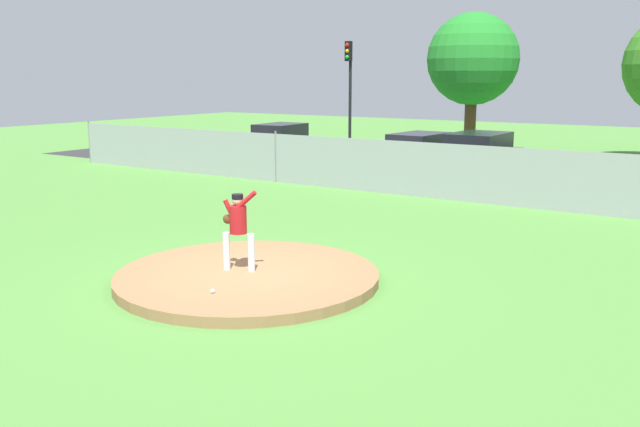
{
  "coord_description": "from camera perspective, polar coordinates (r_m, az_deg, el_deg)",
  "views": [
    {
      "loc": [
        7.74,
        -9.41,
        3.75
      ],
      "look_at": [
        0.13,
        2.26,
        0.92
      ],
      "focal_mm": 38.03,
      "sensor_mm": 36.0,
      "label": 1
    }
  ],
  "objects": [
    {
      "name": "baseball",
      "position": [
        11.54,
        -9.03,
        -6.46
      ],
      "size": [
        0.07,
        0.07,
        0.07
      ],
      "primitive_type": "sphere",
      "color": "white",
      "rests_on": "pitchers_mound"
    },
    {
      "name": "tree_broad_right",
      "position": [
        32.88,
        12.73,
        12.51
      ],
      "size": [
        4.23,
        4.23,
        6.64
      ],
      "color": "#4C331E",
      "rests_on": "ground_plane"
    },
    {
      "name": "parked_car_champagne",
      "position": [
        30.02,
        -3.35,
        5.83
      ],
      "size": [
        1.87,
        4.09,
        1.71
      ],
      "color": "tan",
      "rests_on": "ground_plane"
    },
    {
      "name": "traffic_cone_orange",
      "position": [
        23.92,
        22.57,
        2.21
      ],
      "size": [
        0.4,
        0.4,
        0.55
      ],
      "color": "orange",
      "rests_on": "asphalt_strip"
    },
    {
      "name": "asphalt_strip",
      "position": [
        25.41,
        15.0,
        2.61
      ],
      "size": [
        44.0,
        7.0,
        0.01
      ],
      "primitive_type": "cube",
      "color": "#2B2B2D",
      "rests_on": "ground_plane"
    },
    {
      "name": "pitchers_mound",
      "position": [
        12.72,
        -6.11,
        -5.3
      ],
      "size": [
        4.89,
        4.89,
        0.19
      ],
      "primitive_type": "cylinder",
      "color": "olive",
      "rests_on": "ground_plane"
    },
    {
      "name": "traffic_light_near",
      "position": [
        32.17,
        2.48,
        11.23
      ],
      "size": [
        0.28,
        0.46,
        5.33
      ],
      "color": "black",
      "rests_on": "ground_plane"
    },
    {
      "name": "chainlink_fence",
      "position": [
        21.09,
        11.26,
        3.41
      ],
      "size": [
        34.07,
        0.07,
        1.83
      ],
      "color": "gray",
      "rests_on": "ground_plane"
    },
    {
      "name": "parked_car_charcoal",
      "position": [
        25.1,
        13.13,
        4.53
      ],
      "size": [
        1.99,
        4.58,
        1.76
      ],
      "color": "#232328",
      "rests_on": "ground_plane"
    },
    {
      "name": "pitcher_youth",
      "position": [
        12.59,
        -6.94,
        -0.86
      ],
      "size": [
        0.81,
        0.32,
        1.54
      ],
      "color": "silver",
      "rests_on": "pitchers_mound"
    },
    {
      "name": "parked_car_white",
      "position": [
        26.76,
        8.3,
        4.96
      ],
      "size": [
        2.0,
        4.56,
        1.58
      ],
      "color": "silver",
      "rests_on": "ground_plane"
    },
    {
      "name": "ground_plane",
      "position": [
        17.65,
        6.27,
        -0.86
      ],
      "size": [
        80.0,
        80.0,
        0.0
      ],
      "primitive_type": "plane",
      "color": "#4C8438"
    }
  ]
}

